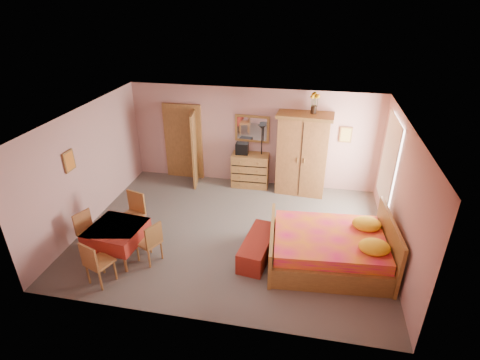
% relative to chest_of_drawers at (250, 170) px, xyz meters
% --- Properties ---
extents(floor, '(6.50, 6.50, 0.00)m').
position_rel_chest_of_drawers_xyz_m(floor, '(0.01, -2.25, -0.46)').
color(floor, '#69645D').
rests_on(floor, ground).
extents(ceiling, '(6.50, 6.50, 0.00)m').
position_rel_chest_of_drawers_xyz_m(ceiling, '(0.01, -2.25, 2.14)').
color(ceiling, brown).
rests_on(ceiling, wall_back).
extents(wall_back, '(6.50, 0.10, 2.60)m').
position_rel_chest_of_drawers_xyz_m(wall_back, '(0.01, 0.25, 0.84)').
color(wall_back, tan).
rests_on(wall_back, floor).
extents(wall_front, '(6.50, 0.10, 2.60)m').
position_rel_chest_of_drawers_xyz_m(wall_front, '(0.01, -4.75, 0.84)').
color(wall_front, tan).
rests_on(wall_front, floor).
extents(wall_left, '(0.10, 5.00, 2.60)m').
position_rel_chest_of_drawers_xyz_m(wall_left, '(-3.24, -2.25, 0.84)').
color(wall_left, tan).
rests_on(wall_left, floor).
extents(wall_right, '(0.10, 5.00, 2.60)m').
position_rel_chest_of_drawers_xyz_m(wall_right, '(3.26, -2.25, 0.84)').
color(wall_right, tan).
rests_on(wall_right, floor).
extents(doorway, '(1.06, 0.12, 2.15)m').
position_rel_chest_of_drawers_xyz_m(doorway, '(-1.89, 0.22, 0.57)').
color(doorway, '#9E6B35').
rests_on(doorway, floor).
extents(window, '(0.08, 1.40, 1.95)m').
position_rel_chest_of_drawers_xyz_m(window, '(3.22, -1.05, 0.99)').
color(window, white).
rests_on(window, wall_right).
extents(picture_left, '(0.04, 0.32, 0.42)m').
position_rel_chest_of_drawers_xyz_m(picture_left, '(-3.21, -2.85, 1.24)').
color(picture_left, orange).
rests_on(picture_left, wall_left).
extents(picture_back, '(0.30, 0.04, 0.40)m').
position_rel_chest_of_drawers_xyz_m(picture_back, '(2.36, 0.22, 1.09)').
color(picture_back, '#D8BF59').
rests_on(picture_back, wall_back).
extents(chest_of_drawers, '(0.98, 0.52, 0.91)m').
position_rel_chest_of_drawers_xyz_m(chest_of_drawers, '(0.00, 0.00, 0.00)').
color(chest_of_drawers, olive).
rests_on(chest_of_drawers, floor).
extents(wall_mirror, '(0.91, 0.11, 0.72)m').
position_rel_chest_of_drawers_xyz_m(wall_mirror, '(0.00, 0.21, 1.09)').
color(wall_mirror, white).
rests_on(wall_mirror, wall_back).
extents(stereo, '(0.33, 0.24, 0.30)m').
position_rel_chest_of_drawers_xyz_m(stereo, '(-0.22, 0.00, 0.61)').
color(stereo, black).
rests_on(stereo, chest_of_drawers).
extents(floor_lamp, '(0.26, 0.26, 1.71)m').
position_rel_chest_of_drawers_xyz_m(floor_lamp, '(0.28, 0.08, 0.40)').
color(floor_lamp, black).
rests_on(floor_lamp, floor).
extents(wardrobe, '(1.39, 0.79, 2.11)m').
position_rel_chest_of_drawers_xyz_m(wardrobe, '(1.34, -0.07, 0.60)').
color(wardrobe, '#9D6535').
rests_on(wardrobe, floor).
extents(sunflower_vase, '(0.22, 0.22, 0.51)m').
position_rel_chest_of_drawers_xyz_m(sunflower_vase, '(1.52, -0.02, 1.91)').
color(sunflower_vase, gold).
rests_on(sunflower_vase, wardrobe).
extents(bed, '(2.40, 1.96, 1.05)m').
position_rel_chest_of_drawers_xyz_m(bed, '(2.01, -2.88, 0.07)').
color(bed, '#D91559').
rests_on(bed, floor).
extents(bench, '(0.66, 1.36, 0.44)m').
position_rel_chest_of_drawers_xyz_m(bench, '(0.67, -2.96, -0.24)').
color(bench, maroon).
rests_on(bench, floor).
extents(dining_table, '(1.06, 1.06, 0.71)m').
position_rel_chest_of_drawers_xyz_m(dining_table, '(-2.02, -3.50, -0.10)').
color(dining_table, maroon).
rests_on(dining_table, floor).
extents(chair_south, '(0.52, 0.52, 0.90)m').
position_rel_chest_of_drawers_xyz_m(chair_south, '(-2.00, -4.22, -0.01)').
color(chair_south, '#A46D37').
rests_on(chair_south, floor).
extents(chair_north, '(0.55, 0.55, 0.98)m').
position_rel_chest_of_drawers_xyz_m(chair_north, '(-2.08, -2.77, 0.03)').
color(chair_north, '#925D31').
rests_on(chair_north, floor).
extents(chair_west, '(0.50, 0.50, 0.86)m').
position_rel_chest_of_drawers_xyz_m(chair_west, '(-2.65, -3.43, -0.03)').
color(chair_west, olive).
rests_on(chair_west, floor).
extents(chair_east, '(0.53, 0.53, 0.88)m').
position_rel_chest_of_drawers_xyz_m(chair_east, '(-1.39, -3.48, -0.02)').
color(chair_east, '#AC713A').
rests_on(chair_east, floor).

